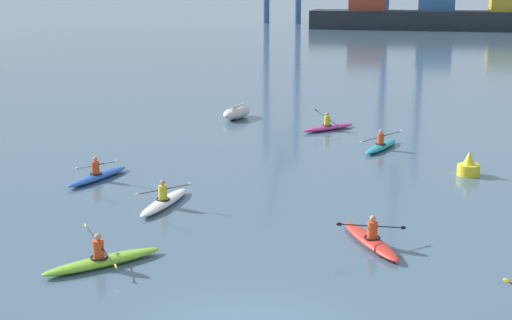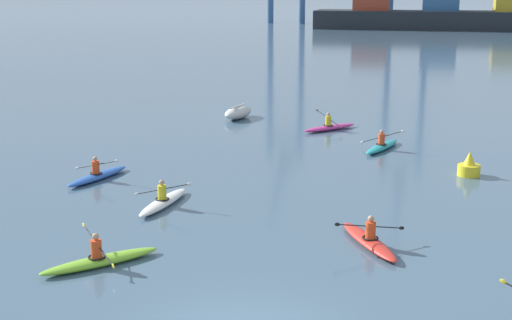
% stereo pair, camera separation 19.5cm
% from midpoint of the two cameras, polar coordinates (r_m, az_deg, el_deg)
% --- Properties ---
extents(container_barge, '(41.42, 8.33, 6.62)m').
position_cam_midpoint_polar(container_barge, '(124.57, 14.53, 11.15)').
color(container_barge, '#1E2328').
rests_on(container_barge, ground).
extents(capsized_dinghy, '(1.58, 2.76, 0.76)m').
position_cam_midpoint_polar(capsized_dinghy, '(40.70, -1.31, 3.82)').
color(capsized_dinghy, beige).
rests_on(capsized_dinghy, ground).
extents(channel_buoy, '(0.90, 0.90, 1.00)m').
position_cam_midpoint_polar(channel_buoy, '(29.83, 16.88, -0.54)').
color(channel_buoy, yellow).
rests_on(channel_buoy, ground).
extents(kayak_lime, '(2.73, 2.92, 0.95)m').
position_cam_midpoint_polar(kayak_lime, '(20.10, -12.11, -7.80)').
color(kayak_lime, '#7ABC2D').
rests_on(kayak_lime, ground).
extents(kayak_blue, '(2.17, 3.44, 0.96)m').
position_cam_midpoint_polar(kayak_blue, '(28.71, -12.38, -1.19)').
color(kayak_blue, '#2856B2').
rests_on(kayak_blue, ground).
extents(kayak_magenta, '(2.71, 2.93, 1.01)m').
position_cam_midpoint_polar(kayak_magenta, '(37.70, 6.05, 2.65)').
color(kayak_magenta, '#C13384').
rests_on(kayak_magenta, ground).
extents(kayak_teal, '(2.07, 3.42, 1.06)m').
position_cam_midpoint_polar(kayak_teal, '(33.63, 10.22, 1.12)').
color(kayak_teal, teal).
rests_on(kayak_teal, ground).
extents(kayak_red, '(2.23, 3.24, 0.95)m').
position_cam_midpoint_polar(kayak_red, '(21.38, 9.29, -6.33)').
color(kayak_red, red).
rests_on(kayak_red, ground).
extents(kayak_white, '(2.22, 3.44, 0.97)m').
position_cam_midpoint_polar(kayak_white, '(24.96, -7.20, -3.27)').
color(kayak_white, silver).
rests_on(kayak_white, ground).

